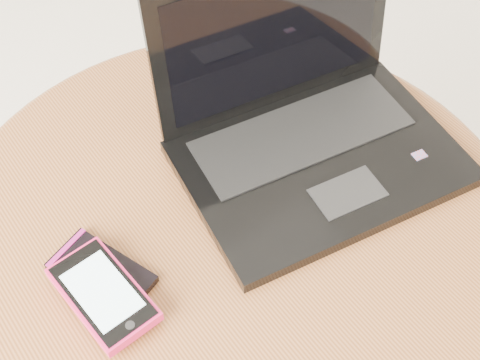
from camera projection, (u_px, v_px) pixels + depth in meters
table at (234, 281)px, 0.86m from camera, size 0.70×0.70×0.55m
laptop at (307, 126)px, 0.81m from camera, size 0.36×0.30×0.21m
phone_black at (101, 273)px, 0.72m from camera, size 0.09×0.12×0.01m
phone_pink at (103, 294)px, 0.69m from camera, size 0.07×0.13×0.01m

